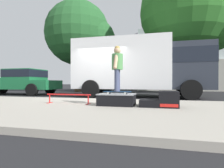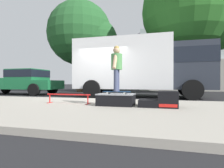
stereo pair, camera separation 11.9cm
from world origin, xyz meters
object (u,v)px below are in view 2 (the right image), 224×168
(skate_box, at_px, (116,99))
(street_tree_main, at_px, (83,35))
(box_truck, at_px, (142,65))
(skateboard, at_px, (117,92))
(pickup_truck_green, at_px, (21,81))
(grind_rail, at_px, (68,96))
(street_tree_neighbour, at_px, (194,13))
(kicker_ramp, at_px, (162,100))
(skater_kid, at_px, (117,65))

(skate_box, distance_m, street_tree_main, 11.62)
(skate_box, xyz_separation_m, box_truck, (0.20, 4.76, 1.40))
(skate_box, height_order, street_tree_main, street_tree_main)
(skateboard, xyz_separation_m, pickup_truck_green, (-7.69, 4.94, 0.38))
(grind_rail, relative_size, box_truck, 0.21)
(box_truck, height_order, pickup_truck_green, box_truck)
(grind_rail, height_order, street_tree_main, street_tree_main)
(skate_box, bearing_deg, street_tree_neighbour, 69.25)
(kicker_ramp, height_order, box_truck, box_truck)
(street_tree_main, distance_m, street_tree_neighbour, 8.59)
(pickup_truck_green, bearing_deg, skateboard, -32.70)
(skate_box, height_order, grind_rail, skate_box)
(skate_box, height_order, street_tree_neighbour, street_tree_neighbour)
(kicker_ramp, bearing_deg, street_tree_main, 124.83)
(box_truck, bearing_deg, skateboard, -92.25)
(kicker_ramp, relative_size, skateboard, 1.28)
(skateboard, distance_m, street_tree_main, 11.56)
(box_truck, relative_size, pickup_truck_green, 1.21)
(kicker_ramp, height_order, pickup_truck_green, pickup_truck_green)
(skate_box, height_order, kicker_ramp, kicker_ramp)
(kicker_ramp, xyz_separation_m, skateboard, (-1.25, -0.01, 0.21))
(skateboard, bearing_deg, street_tree_main, 119.32)
(street_tree_neighbour, bearing_deg, grind_rail, -119.48)
(grind_rail, relative_size, street_tree_main, 0.19)
(skateboard, height_order, street_tree_main, street_tree_main)
(skateboard, height_order, pickup_truck_green, pickup_truck_green)
(grind_rail, xyz_separation_m, skateboard, (1.59, -0.09, 0.16))
(skate_box, relative_size, skater_kid, 0.80)
(skater_kid, xyz_separation_m, street_tree_neighbour, (3.27, 8.69, 4.28))
(skateboard, height_order, box_truck, box_truck)
(street_tree_main, xyz_separation_m, street_tree_neighbour, (8.53, -0.67, 0.77))
(grind_rail, relative_size, street_tree_neighbour, 0.17)
(skateboard, relative_size, skater_kid, 0.60)
(grind_rail, xyz_separation_m, skater_kid, (1.59, -0.09, 0.94))
(street_tree_main, bearing_deg, skateboard, -60.68)
(street_tree_main, bearing_deg, grind_rail, -68.40)
(skater_kid, height_order, box_truck, box_truck)
(grind_rail, bearing_deg, box_truck, 69.22)
(skateboard, distance_m, street_tree_neighbour, 10.57)
(grind_rail, relative_size, skateboard, 1.89)
(box_truck, height_order, street_tree_neighbour, street_tree_neighbour)
(kicker_ramp, height_order, street_tree_main, street_tree_main)
(street_tree_neighbour, bearing_deg, kicker_ramp, -103.13)
(box_truck, height_order, street_tree_main, street_tree_main)
(skate_box, xyz_separation_m, skater_kid, (0.02, -0.01, 0.99))
(street_tree_main, bearing_deg, kicker_ramp, -55.17)
(pickup_truck_green, bearing_deg, box_truck, -1.25)
(kicker_ramp, distance_m, skateboard, 1.27)
(grind_rail, bearing_deg, street_tree_main, 111.60)
(skateboard, bearing_deg, pickup_truck_green, 147.30)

